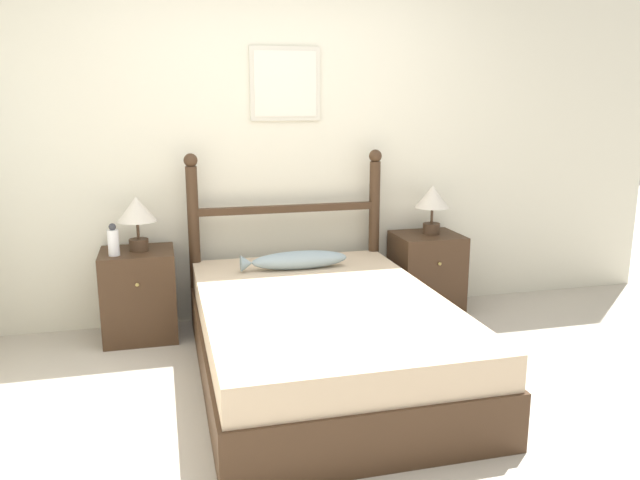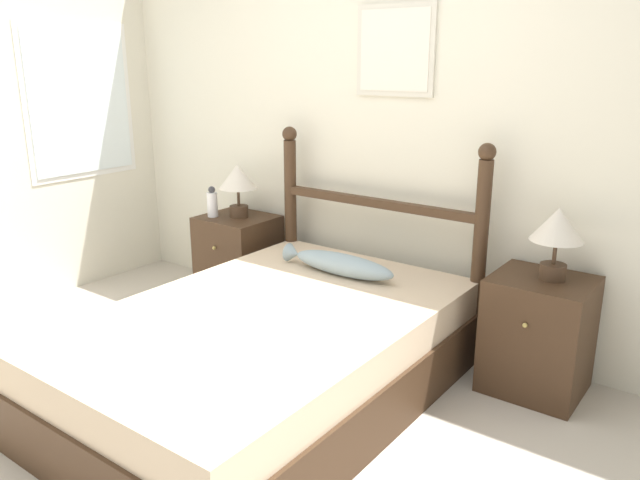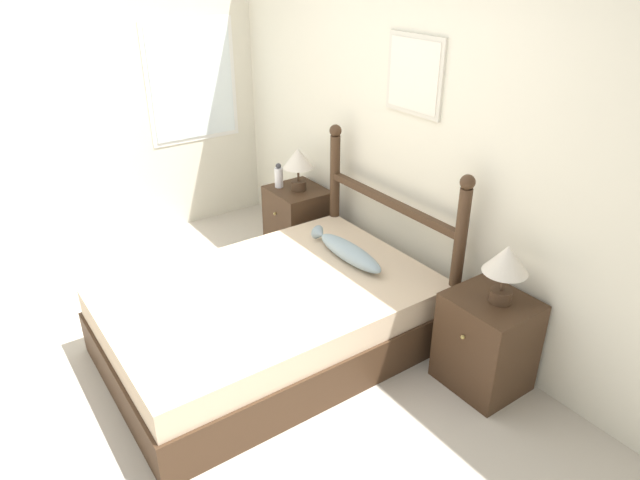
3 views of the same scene
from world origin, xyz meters
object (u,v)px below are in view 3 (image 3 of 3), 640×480
object	(u,v)px
nightstand_right	(486,342)
table_lamp_left	(298,161)
table_lamp_right	(506,263)
fish_pillow	(347,251)
bottle	(279,176)
bed	(271,318)
nightstand_left	(298,222)

from	to	relation	value
nightstand_right	table_lamp_left	world-z (taller)	table_lamp_left
table_lamp_left	table_lamp_right	distance (m)	2.11
fish_pillow	bottle	bearing A→B (deg)	172.49
bed	table_lamp_right	world-z (taller)	table_lamp_right
nightstand_left	fish_pillow	size ratio (longest dim) A/B	0.84
bed	fish_pillow	xyz separation A→B (m)	(-0.01, 0.64, 0.30)
nightstand_left	table_lamp_right	world-z (taller)	table_lamp_right
table_lamp_right	bottle	xyz separation A→B (m)	(-2.26, -0.11, -0.16)
nightstand_right	fish_pillow	xyz separation A→B (m)	(-1.06, -0.25, 0.24)
nightstand_left	bottle	world-z (taller)	bottle
nightstand_right	bottle	xyz separation A→B (m)	(-2.23, -0.10, 0.40)
nightstand_left	table_lamp_right	distance (m)	2.20
nightstand_left	bed	bearing A→B (deg)	-40.52
bed	table_lamp_right	size ratio (longest dim) A/B	5.77
table_lamp_right	bottle	bearing A→B (deg)	-177.19
bed	table_lamp_left	bearing A→B (deg)	138.89
nightstand_right	bottle	world-z (taller)	bottle
table_lamp_right	bottle	size ratio (longest dim) A/B	1.71
nightstand_right	nightstand_left	bearing A→B (deg)	180.00
nightstand_right	fish_pillow	world-z (taller)	nightstand_right
nightstand_left	nightstand_right	world-z (taller)	same
table_lamp_left	table_lamp_right	bearing A→B (deg)	0.29
table_lamp_right	fish_pillow	distance (m)	1.17
table_lamp_right	bottle	distance (m)	2.27
nightstand_right	fish_pillow	bearing A→B (deg)	-166.71
bed	bottle	bearing A→B (deg)	145.96
bed	fish_pillow	world-z (taller)	fish_pillow
bottle	fish_pillow	distance (m)	1.19
nightstand_right	table_lamp_right	xyz separation A→B (m)	(0.03, 0.01, 0.56)
bottle	fish_pillow	xyz separation A→B (m)	(1.17, -0.15, -0.16)
nightstand_right	table_lamp_left	distance (m)	2.15
bed	nightstand_right	distance (m)	1.38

